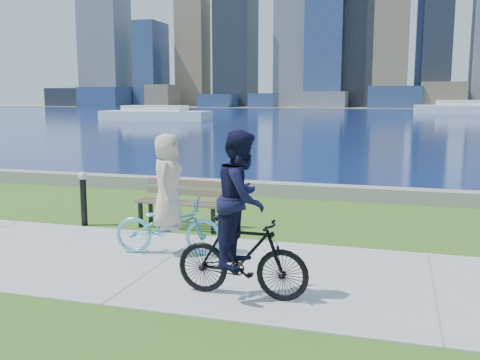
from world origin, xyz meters
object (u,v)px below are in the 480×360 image
object	(u,v)px
bollard_lamp	(83,195)
cyclist_man	(242,228)
park_bench	(183,199)
cyclist_woman	(168,210)

from	to	relation	value
bollard_lamp	cyclist_man	world-z (taller)	cyclist_man
park_bench	bollard_lamp	bearing A→B (deg)	-163.92
cyclist_man	bollard_lamp	bearing A→B (deg)	56.32
cyclist_man	park_bench	bearing A→B (deg)	34.56
bollard_lamp	cyclist_woman	distance (m)	2.84
park_bench	cyclist_woman	distance (m)	1.91
cyclist_woman	cyclist_man	world-z (taller)	cyclist_man
park_bench	cyclist_man	xyz separation A→B (m)	(2.21, -3.31, 0.36)
cyclist_woman	cyclist_man	xyz separation A→B (m)	(1.70, -1.49, 0.17)
bollard_lamp	cyclist_woman	bearing A→B (deg)	-29.16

